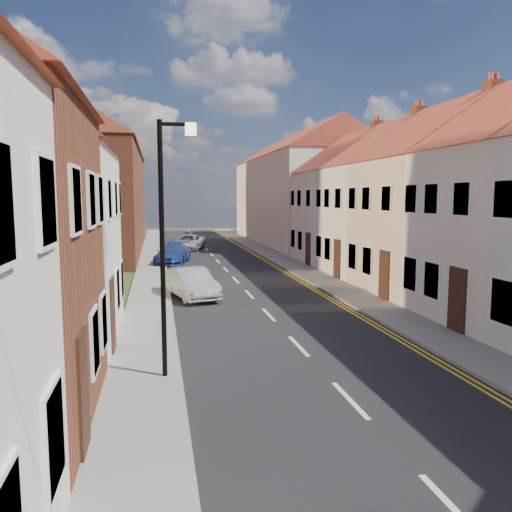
{
  "coord_description": "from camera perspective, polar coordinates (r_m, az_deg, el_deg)",
  "views": [
    {
      "loc": [
        -3.99,
        8.26,
        4.37
      ],
      "look_at": [
        0.11,
        29.03,
        1.87
      ],
      "focal_mm": 35.0,
      "sensor_mm": 36.0,
      "label": 1
    }
  ],
  "objects": [
    {
      "name": "road",
      "position": [
        22.53,
        -0.76,
        -4.43
      ],
      "size": [
        7.0,
        90.0,
        0.02
      ],
      "primitive_type": "cube",
      "color": "black",
      "rests_on": "ground"
    },
    {
      "name": "pavement_left",
      "position": [
        22.17,
        -12.05,
        -4.63
      ],
      "size": [
        1.8,
        90.0,
        0.12
      ],
      "primitive_type": "cube",
      "color": "gray",
      "rests_on": "ground"
    },
    {
      "name": "pavement_right",
      "position": [
        23.7,
        9.78,
        -3.85
      ],
      "size": [
        1.8,
        90.0,
        0.12
      ],
      "primitive_type": "cube",
      "color": "gray",
      "rests_on": "ground"
    },
    {
      "name": "cottage_r_pink",
      "position": [
        24.55,
        21.75,
        6.49
      ],
      "size": [
        8.3,
        6.0,
        9.0
      ],
      "color": "beige",
      "rests_on": "ground"
    },
    {
      "name": "cottage_r_white_far",
      "position": [
        29.24,
        15.98,
        6.68
      ],
      "size": [
        8.3,
        5.2,
        9.0
      ],
      "color": "silver",
      "rests_on": "ground"
    },
    {
      "name": "cottage_r_cream_far",
      "position": [
        34.13,
        11.83,
        6.76
      ],
      "size": [
        8.3,
        6.0,
        9.0
      ],
      "color": "white",
      "rests_on": "ground"
    },
    {
      "name": "block_right_far",
      "position": [
        48.61,
        4.74,
        7.79
      ],
      "size": [
        8.3,
        24.2,
        10.5
      ],
      "color": "white",
      "rests_on": "ground"
    },
    {
      "name": "block_left_far",
      "position": [
        42.09,
        -18.59,
        7.64
      ],
      "size": [
        8.3,
        24.2,
        10.5
      ],
      "color": "brown",
      "rests_on": "ground"
    },
    {
      "name": "lamppost",
      "position": [
        11.77,
        -10.28,
        2.57
      ],
      "size": [
        0.88,
        0.15,
        6.0
      ],
      "color": "black",
      "rests_on": "pavement_left"
    },
    {
      "name": "car_mid",
      "position": [
        21.93,
        -7.41,
        -3.08
      ],
      "size": [
        2.35,
        4.21,
        1.32
      ],
      "primitive_type": "imported",
      "rotation": [
        0.0,
        0.0,
        0.25
      ],
      "color": "#9EA0A5",
      "rests_on": "ground"
    },
    {
      "name": "car_far",
      "position": [
        33.32,
        -9.5,
        0.25
      ],
      "size": [
        2.8,
        4.89,
        1.33
      ],
      "primitive_type": "imported",
      "rotation": [
        0.0,
        0.0,
        -0.21
      ],
      "color": "navy",
      "rests_on": "ground"
    },
    {
      "name": "car_distant",
      "position": [
        41.98,
        -7.73,
        1.57
      ],
      "size": [
        3.39,
        5.02,
        1.28
      ],
      "primitive_type": "imported",
      "rotation": [
        0.0,
        0.0,
        -0.3
      ],
      "color": "silver",
      "rests_on": "ground"
    }
  ]
}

